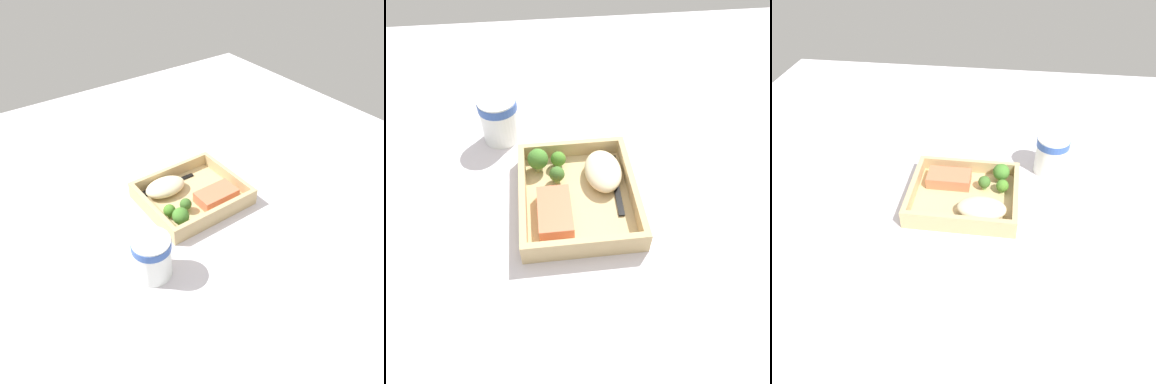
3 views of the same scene
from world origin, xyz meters
TOP-DOWN VIEW (x-y plane):
  - ground_plane at (0.00, 0.00)cm, footprint 160.00×160.00cm
  - takeout_tray at (0.00, 0.00)cm, footprint 25.43×21.83cm
  - tray_rim at (0.00, 0.00)cm, footprint 25.43×21.83cm
  - salmon_fillet at (-4.30, 4.69)cm, footprint 10.58×6.05cm
  - mashed_potatoes at (4.68, -5.47)cm, footprint 11.18×7.17cm
  - broccoli_floret_1 at (4.50, 3.58)cm, footprint 3.01×3.01cm
  - broccoli_floret_2 at (8.89, 2.98)cm, footprint 3.07×3.07cm
  - broccoli_floret_3 at (8.34, 7.04)cm, footprint 4.13×4.13cm
  - fork at (3.45, -7.75)cm, footprint 15.85×2.32cm
  - paper_cup at (20.65, 14.68)cm, footprint 8.26×8.26cm
  - receipt_slip at (9.77, -25.65)cm, footprint 10.51×16.82cm

SIDE VIEW (x-z plane):
  - ground_plane at x=0.00cm, z-range -2.00..0.00cm
  - receipt_slip at x=9.77cm, z-range 0.00..0.24cm
  - takeout_tray at x=0.00cm, z-range 0.00..1.20cm
  - fork at x=3.45cm, z-range 1.20..1.64cm
  - salmon_fillet at x=-4.30cm, z-range 1.20..4.04cm
  - tray_rim at x=0.00cm, z-range 1.20..4.54cm
  - mashed_potatoes at x=4.68cm, z-range 1.20..4.85cm
  - broccoli_floret_2 at x=8.89cm, z-range 1.34..4.83cm
  - broccoli_floret_1 at x=4.50cm, z-range 1.44..5.11cm
  - broccoli_floret_3 at x=8.34cm, z-range 1.51..6.50cm
  - paper_cup at x=20.65cm, z-range 0.60..10.66cm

